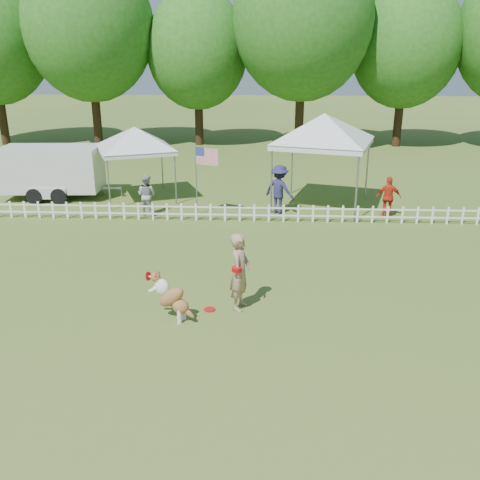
{
  "coord_description": "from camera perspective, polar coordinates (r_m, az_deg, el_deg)",
  "views": [
    {
      "loc": [
        1.12,
        -10.47,
        5.57
      ],
      "look_at": [
        0.51,
        2.0,
        1.1
      ],
      "focal_mm": 40.0,
      "sensor_mm": 36.0,
      "label": 1
    }
  ],
  "objects": [
    {
      "name": "ground",
      "position": [
        11.92,
        -2.95,
        -8.2
      ],
      "size": [
        120.0,
        120.0,
        0.0
      ],
      "primitive_type": "plane",
      "color": "#34571B",
      "rests_on": "ground"
    },
    {
      "name": "picket_fence",
      "position": [
        18.29,
        -0.83,
        2.94
      ],
      "size": [
        22.0,
        0.08,
        0.6
      ],
      "primitive_type": null,
      "color": "white",
      "rests_on": "ground"
    },
    {
      "name": "handler",
      "position": [
        11.92,
        0.01,
        -3.4
      ],
      "size": [
        0.57,
        0.74,
        1.79
      ],
      "primitive_type": "imported",
      "rotation": [
        0.0,
        0.0,
        1.32
      ],
      "color": "#A18060",
      "rests_on": "ground"
    },
    {
      "name": "dog",
      "position": [
        11.66,
        -7.26,
        -6.09
      ],
      "size": [
        1.08,
        0.7,
        1.06
      ],
      "primitive_type": null,
      "rotation": [
        0.0,
        0.0,
        -0.38
      ],
      "color": "brown",
      "rests_on": "ground"
    },
    {
      "name": "frisbee_on_turf",
      "position": [
        12.22,
        -3.25,
        -7.4
      ],
      "size": [
        0.33,
        0.33,
        0.02
      ],
      "primitive_type": "cylinder",
      "rotation": [
        0.0,
        0.0,
        -0.33
      ],
      "color": "red",
      "rests_on": "ground"
    },
    {
      "name": "canopy_tent_left",
      "position": [
        21.18,
        -10.96,
        7.93
      ],
      "size": [
        3.48,
        3.48,
        2.76
      ],
      "primitive_type": null,
      "rotation": [
        0.0,
        0.0,
        0.39
      ],
      "color": "silver",
      "rests_on": "ground"
    },
    {
      "name": "canopy_tent_right",
      "position": [
        20.01,
        8.75,
        8.24
      ],
      "size": [
        4.02,
        4.02,
        3.35
      ],
      "primitive_type": null,
      "rotation": [
        0.0,
        0.0,
        -0.29
      ],
      "color": "silver",
      "rests_on": "ground"
    },
    {
      "name": "cargo_trailer",
      "position": [
        22.39,
        -19.4,
        6.87
      ],
      "size": [
        4.78,
        2.34,
        2.05
      ],
      "primitive_type": null,
      "rotation": [
        0.0,
        0.0,
        0.06
      ],
      "color": "silver",
      "rests_on": "ground"
    },
    {
      "name": "flag_pole",
      "position": [
        18.81,
        -4.68,
        6.31
      ],
      "size": [
        0.91,
        0.49,
        2.48
      ],
      "primitive_type": null,
      "rotation": [
        0.0,
        0.0,
        -0.43
      ],
      "color": "gray",
      "rests_on": "ground"
    },
    {
      "name": "spectator_a",
      "position": [
        19.19,
        -9.93,
        4.76
      ],
      "size": [
        0.85,
        0.76,
        1.44
      ],
      "primitive_type": "imported",
      "rotation": [
        0.0,
        0.0,
        2.78
      ],
      "color": "#A09EA4",
      "rests_on": "ground"
    },
    {
      "name": "spectator_b",
      "position": [
        19.09,
        4.22,
        5.4
      ],
      "size": [
        1.3,
        1.17,
        1.75
      ],
      "primitive_type": "imported",
      "rotation": [
        0.0,
        0.0,
        2.55
      ],
      "color": "#25234C",
      "rests_on": "ground"
    },
    {
      "name": "spectator_c",
      "position": [
        19.29,
        15.55,
        4.41
      ],
      "size": [
        0.88,
        0.44,
        1.45
      ],
      "primitive_type": "imported",
      "rotation": [
        0.0,
        0.0,
        3.04
      ],
      "color": "red",
      "rests_on": "ground"
    },
    {
      "name": "tree_left",
      "position": [
        33.54,
        -15.7,
        19.75
      ],
      "size": [
        7.4,
        7.4,
        12.0
      ],
      "primitive_type": null,
      "color": "#275919",
      "rests_on": "ground"
    },
    {
      "name": "tree_center_left",
      "position": [
        33.24,
        -4.55,
        18.48
      ],
      "size": [
        6.0,
        6.0,
        9.8
      ],
      "primitive_type": null,
      "color": "#275919",
      "rests_on": "ground"
    },
    {
      "name": "tree_center_right",
      "position": [
        31.54,
        6.67,
        20.9
      ],
      "size": [
        7.6,
        7.6,
        12.6
      ],
      "primitive_type": null,
      "color": "#275919",
      "rests_on": "ground"
    },
    {
      "name": "tree_right",
      "position": [
        33.9,
        17.14,
        18.26
      ],
      "size": [
        6.2,
        6.2,
        10.4
      ],
      "primitive_type": null,
      "color": "#275919",
      "rests_on": "ground"
    }
  ]
}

